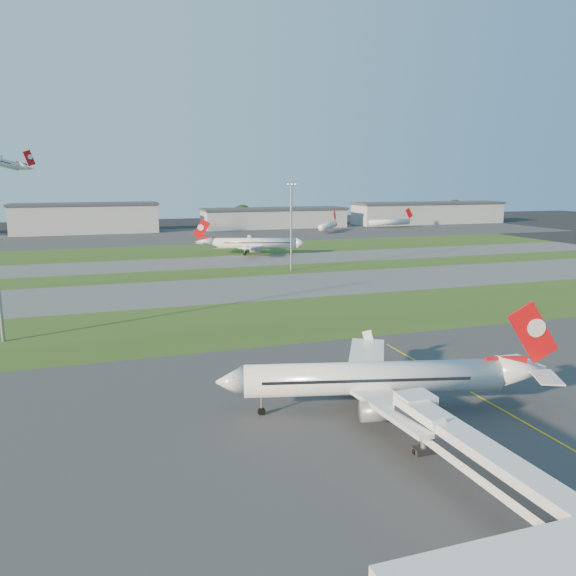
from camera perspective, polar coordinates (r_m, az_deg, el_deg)
name	(u,v)px	position (r m, az deg, el deg)	size (l,w,h in m)	color
ground	(476,422)	(67.70, 18.55, -12.81)	(700.00, 700.00, 0.00)	black
apron_near	(476,422)	(67.70, 18.55, -12.81)	(300.00, 70.00, 0.01)	#333335
grass_strip_a	(311,317)	(111.24, 2.32, -2.92)	(300.00, 34.00, 0.01)	#2E4B19
taxiway_a	(264,287)	(141.85, -2.42, 0.11)	(300.00, 32.00, 0.01)	#515154
grass_strip_b	(241,272)	(165.66, -4.82, 1.65)	(300.00, 18.00, 0.01)	#2E4B19
taxiway_b	(225,262)	(186.87, -6.43, 2.67)	(300.00, 26.00, 0.01)	#515154
grass_strip_c	(207,250)	(218.97, -8.26, 3.84)	(300.00, 40.00, 0.01)	#2E4B19
apron_far	(184,236)	(277.88, -10.50, 5.25)	(400.00, 80.00, 0.01)	#333335
yellow_line	(513,416)	(70.67, 21.87, -12.01)	(0.25, 60.00, 0.02)	gold
jet_bridge	(496,469)	(49.69, 20.35, -16.85)	(4.20, 26.90, 6.20)	silver
airliner_parked	(376,379)	(66.33, 8.88, -9.10)	(36.15, 30.30, 11.49)	white
airliner_taxiing	(254,243)	(203.14, -3.51, 4.54)	(36.07, 30.38, 11.60)	white
mini_jet_near	(328,226)	(292.93, 4.09, 6.33)	(19.08, 23.53, 9.48)	white
mini_jet_far	(390,222)	(322.99, 10.29, 6.61)	(28.64, 5.05, 9.48)	white
light_mast_centre	(291,221)	(166.20, 0.33, 6.86)	(3.20, 0.70, 25.80)	gray
hangar_west	(86,218)	(304.57, -19.83, 6.71)	(71.40, 23.00, 15.20)	#979A9E
hangar_east	(274,218)	(318.66, -1.41, 7.15)	(81.60, 23.00, 11.20)	#979A9E
hangar_far_east	(428,213)	(360.85, 14.08, 7.43)	(96.90, 23.00, 13.20)	#979A9E
tree_mid_west	(136,219)	(316.13, -15.22, 6.78)	(9.90, 9.90, 10.80)	black
tree_mid_east	(242,215)	(328.06, -4.66, 7.43)	(11.55, 11.55, 12.60)	black
tree_east	(361,214)	(351.83, 7.46, 7.50)	(10.45, 10.45, 11.40)	black
tree_far_east	(455,209)	(390.73, 16.57, 7.67)	(12.65, 12.65, 13.80)	black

